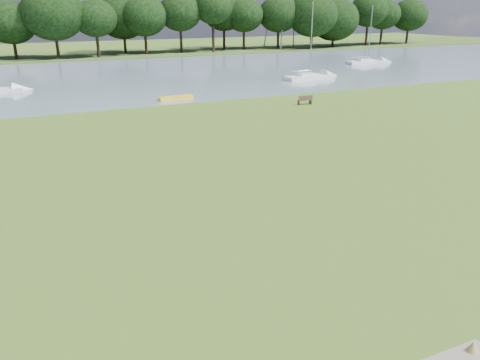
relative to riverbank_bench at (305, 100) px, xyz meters
name	(u,v)px	position (x,y,z in m)	size (l,w,h in m)	color
ground	(225,195)	(-15.05, -17.02, -0.42)	(220.00, 220.00, 0.00)	olive
river	(95,78)	(-15.05, 24.98, -0.42)	(220.00, 40.00, 0.10)	slate
far_bank	(70,56)	(-15.05, 54.98, -0.42)	(220.00, 20.00, 0.40)	#4C6626
riverbank_bench	(305,100)	(0.00, 0.00, 0.00)	(1.40, 0.55, 0.84)	brown
kayak	(176,98)	(-10.07, 6.98, -0.21)	(3.36, 0.78, 0.34)	yellow
tree_line	(104,15)	(-8.99, 50.98, 6.52)	(153.61, 9.69, 11.72)	black
sailboat_1	(309,75)	(8.64, 13.00, 0.08)	(6.80, 2.52, 8.92)	white
sailboat_3	(367,61)	(25.55, 23.04, 0.08)	(6.84, 2.43, 8.52)	white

